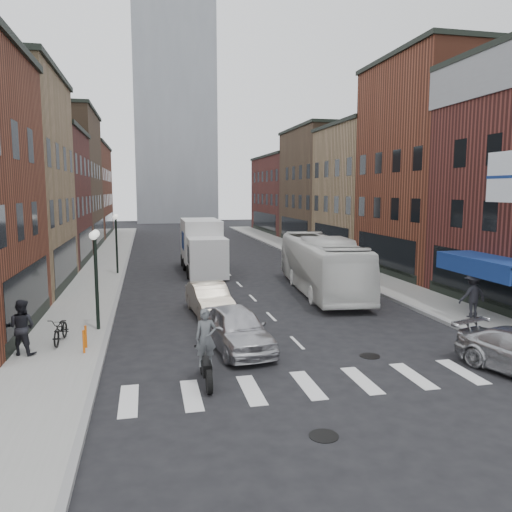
{
  "coord_description": "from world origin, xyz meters",
  "views": [
    {
      "loc": [
        -5.38,
        -16.35,
        5.67
      ],
      "look_at": [
        -0.41,
        6.33,
        2.61
      ],
      "focal_mm": 35.0,
      "sensor_mm": 36.0,
      "label": 1
    }
  ],
  "objects_px": {
    "sedan_left_near": "(237,328)",
    "parked_bicycle": "(61,330)",
    "ped_right_a": "(473,295)",
    "streetlamp_far": "(116,232)",
    "box_truck": "(203,247)",
    "bike_rack": "(85,339)",
    "sedan_left_far": "(209,299)",
    "streetlamp_near": "(96,261)",
    "ped_left_solo": "(22,327)",
    "transit_bus": "(322,264)",
    "motorcycle_rider": "(206,349)"
  },
  "relations": [
    {
      "from": "sedan_left_near",
      "to": "box_truck",
      "type": "bearing_deg",
      "value": 80.04
    },
    {
      "from": "streetlamp_far",
      "to": "bike_rack",
      "type": "distance_m",
      "value": 16.87
    },
    {
      "from": "bike_rack",
      "to": "sedan_left_far",
      "type": "height_order",
      "value": "sedan_left_far"
    },
    {
      "from": "box_truck",
      "to": "ped_right_a",
      "type": "height_order",
      "value": "box_truck"
    },
    {
      "from": "bike_rack",
      "to": "transit_bus",
      "type": "bearing_deg",
      "value": 35.86
    },
    {
      "from": "bike_rack",
      "to": "box_truck",
      "type": "distance_m",
      "value": 17.88
    },
    {
      "from": "motorcycle_rider",
      "to": "parked_bicycle",
      "type": "bearing_deg",
      "value": 136.65
    },
    {
      "from": "sedan_left_far",
      "to": "ped_right_a",
      "type": "xyz_separation_m",
      "value": [
        11.11,
        -3.52,
        0.41
      ]
    },
    {
      "from": "box_truck",
      "to": "transit_bus",
      "type": "relative_size",
      "value": 0.74
    },
    {
      "from": "motorcycle_rider",
      "to": "ped_right_a",
      "type": "relative_size",
      "value": 1.15
    },
    {
      "from": "box_truck",
      "to": "ped_right_a",
      "type": "bearing_deg",
      "value": -56.85
    },
    {
      "from": "streetlamp_near",
      "to": "box_truck",
      "type": "distance_m",
      "value": 15.29
    },
    {
      "from": "sedan_left_far",
      "to": "parked_bicycle",
      "type": "xyz_separation_m",
      "value": [
        -5.89,
        -3.57,
        -0.09
      ]
    },
    {
      "from": "box_truck",
      "to": "sedan_left_near",
      "type": "bearing_deg",
      "value": -91.97
    },
    {
      "from": "transit_bus",
      "to": "bike_rack",
      "type": "bearing_deg",
      "value": -138.4
    },
    {
      "from": "motorcycle_rider",
      "to": "ped_right_a",
      "type": "xyz_separation_m",
      "value": [
        12.24,
        4.75,
        0.07
      ]
    },
    {
      "from": "sedan_left_far",
      "to": "ped_left_solo",
      "type": "distance_m",
      "value": 8.38
    },
    {
      "from": "transit_bus",
      "to": "ped_right_a",
      "type": "height_order",
      "value": "transit_bus"
    },
    {
      "from": "streetlamp_near",
      "to": "parked_bicycle",
      "type": "relative_size",
      "value": 2.24
    },
    {
      "from": "bike_rack",
      "to": "transit_bus",
      "type": "relative_size",
      "value": 0.07
    },
    {
      "from": "sedan_left_far",
      "to": "ped_left_solo",
      "type": "height_order",
      "value": "ped_left_solo"
    },
    {
      "from": "bike_rack",
      "to": "sedan_left_far",
      "type": "xyz_separation_m",
      "value": [
        4.93,
        4.7,
        0.18
      ]
    },
    {
      "from": "ped_left_solo",
      "to": "ped_right_a",
      "type": "relative_size",
      "value": 0.96
    },
    {
      "from": "sedan_left_near",
      "to": "ped_right_a",
      "type": "relative_size",
      "value": 2.3
    },
    {
      "from": "streetlamp_far",
      "to": "parked_bicycle",
      "type": "bearing_deg",
      "value": -94.26
    },
    {
      "from": "sedan_left_far",
      "to": "ped_right_a",
      "type": "height_order",
      "value": "ped_right_a"
    },
    {
      "from": "streetlamp_near",
      "to": "bike_rack",
      "type": "xyz_separation_m",
      "value": [
        -0.2,
        -2.7,
        -2.36
      ]
    },
    {
      "from": "transit_bus",
      "to": "ped_left_solo",
      "type": "bearing_deg",
      "value": -142.6
    },
    {
      "from": "streetlamp_near",
      "to": "sedan_left_near",
      "type": "bearing_deg",
      "value": -32.74
    },
    {
      "from": "transit_bus",
      "to": "sedan_left_far",
      "type": "xyz_separation_m",
      "value": [
        -6.76,
        -3.75,
        -0.85
      ]
    },
    {
      "from": "motorcycle_rider",
      "to": "ped_left_solo",
      "type": "height_order",
      "value": "motorcycle_rider"
    },
    {
      "from": "box_truck",
      "to": "sedan_left_near",
      "type": "height_order",
      "value": "box_truck"
    },
    {
      "from": "sedan_left_near",
      "to": "parked_bicycle",
      "type": "relative_size",
      "value": 2.48
    },
    {
      "from": "sedan_left_near",
      "to": "transit_bus",
      "type": "bearing_deg",
      "value": 46.8
    },
    {
      "from": "bike_rack",
      "to": "sedan_left_near",
      "type": "distance_m",
      "value": 5.29
    },
    {
      "from": "box_truck",
      "to": "transit_bus",
      "type": "xyz_separation_m",
      "value": [
        5.73,
        -8.37,
        -0.21
      ]
    },
    {
      "from": "streetlamp_far",
      "to": "motorcycle_rider",
      "type": "bearing_deg",
      "value": -79.93
    },
    {
      "from": "streetlamp_far",
      "to": "box_truck",
      "type": "distance_m",
      "value": 5.87
    },
    {
      "from": "streetlamp_far",
      "to": "ped_right_a",
      "type": "distance_m",
      "value": 22.24
    },
    {
      "from": "streetlamp_far",
      "to": "motorcycle_rider",
      "type": "relative_size",
      "value": 1.81
    },
    {
      "from": "bike_rack",
      "to": "box_truck",
      "type": "bearing_deg",
      "value": 70.48
    },
    {
      "from": "streetlamp_far",
      "to": "parked_bicycle",
      "type": "distance_m",
      "value": 15.77
    },
    {
      "from": "transit_bus",
      "to": "motorcycle_rider",
      "type": "bearing_deg",
      "value": -117.54
    },
    {
      "from": "ped_left_solo",
      "to": "ped_right_a",
      "type": "bearing_deg",
      "value": -155.38
    },
    {
      "from": "parked_bicycle",
      "to": "ped_right_a",
      "type": "distance_m",
      "value": 17.0
    },
    {
      "from": "sedan_left_near",
      "to": "ped_left_solo",
      "type": "xyz_separation_m",
      "value": [
        -7.26,
        0.56,
        0.33
      ]
    },
    {
      "from": "sedan_left_near",
      "to": "ped_right_a",
      "type": "xyz_separation_m",
      "value": [
        10.78,
        1.73,
        0.36
      ]
    },
    {
      "from": "sedan_left_near",
      "to": "parked_bicycle",
      "type": "height_order",
      "value": "sedan_left_near"
    },
    {
      "from": "bike_rack",
      "to": "parked_bicycle",
      "type": "bearing_deg",
      "value": 130.18
    },
    {
      "from": "streetlamp_near",
      "to": "ped_left_solo",
      "type": "bearing_deg",
      "value": -129.24
    }
  ]
}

